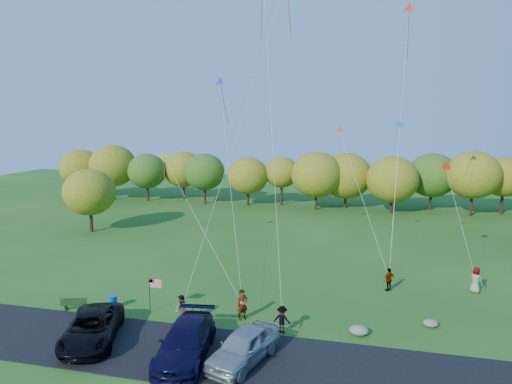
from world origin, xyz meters
TOP-DOWN VIEW (x-y plane):
  - ground at (0.00, 0.00)m, footprint 140.00×140.00m
  - asphalt_lane at (0.00, -4.00)m, footprint 44.00×6.00m
  - treeline at (-0.80, 36.20)m, footprint 77.66×27.56m
  - minivan_dark at (-7.43, -4.15)m, footprint 4.48×6.37m
  - minivan_navy at (-1.69, -4.55)m, footprint 3.22×6.23m
  - minivan_silver at (1.34, -4.30)m, footprint 3.36×5.31m
  - flyer_a at (-0.05, 0.61)m, footprint 0.84×0.81m
  - flyer_b at (-3.48, -0.80)m, footprint 1.10×1.05m
  - flyer_c at (2.66, -0.53)m, footprint 1.10×0.69m
  - flyer_d at (8.99, 7.72)m, footprint 1.01×0.99m
  - flyer_e at (15.00, 8.80)m, footprint 1.10×1.01m
  - park_bench at (-10.94, -0.80)m, footprint 1.63×0.71m
  - trash_barrel at (-8.80, 0.23)m, footprint 0.56×0.56m
  - flag_assembly at (-5.85, 0.21)m, footprint 0.86×0.56m
  - boulder_near at (7.03, 0.24)m, footprint 1.12×0.87m
  - boulder_far at (11.20, 2.31)m, footprint 0.87×0.72m
  - kites_aloft at (1.49, 13.68)m, footprint 24.39×8.65m

SIDE VIEW (x-z plane):
  - ground at x=0.00m, z-range 0.00..0.00m
  - asphalt_lane at x=0.00m, z-range 0.00..0.06m
  - boulder_far at x=11.20m, z-range 0.00..0.45m
  - boulder_near at x=7.03m, z-range 0.00..0.56m
  - trash_barrel at x=-8.80m, z-range 0.00..0.84m
  - park_bench at x=-10.94m, z-range 0.03..0.95m
  - flyer_c at x=2.66m, z-range 0.00..1.62m
  - flyer_d at x=8.99m, z-range 0.00..1.70m
  - minivan_dark at x=-7.43m, z-range 0.06..1.67m
  - flyer_b at x=-3.48m, z-range 0.00..1.78m
  - minivan_silver at x=1.34m, z-range 0.06..1.75m
  - minivan_navy at x=-1.69m, z-range 0.06..1.79m
  - flyer_e at x=15.00m, z-range 0.00..1.89m
  - flyer_a at x=-0.05m, z-range 0.00..1.94m
  - flag_assembly at x=-5.85m, z-range 0.56..2.88m
  - treeline at x=-0.80m, z-range 0.47..8.82m
  - kites_aloft at x=1.49m, z-range 10.96..28.00m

